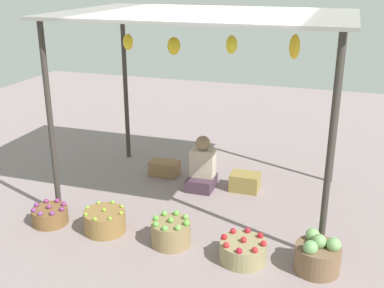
# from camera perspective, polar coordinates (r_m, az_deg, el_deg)

# --- Properties ---
(ground_plane) EXTENTS (14.00, 14.00, 0.00)m
(ground_plane) POSITION_cam_1_polar(r_m,az_deg,el_deg) (6.69, 1.42, -6.18)
(ground_plane) COLOR gray
(market_stall_structure) EXTENTS (3.57, 2.39, 2.47)m
(market_stall_structure) POSITION_cam_1_polar(r_m,az_deg,el_deg) (6.04, 1.65, 13.71)
(market_stall_structure) COLOR #38332D
(market_stall_structure) RESTS_ON ground
(vendor_person) EXTENTS (0.36, 0.44, 0.78)m
(vendor_person) POSITION_cam_1_polar(r_m,az_deg,el_deg) (6.81, 1.24, -2.93)
(vendor_person) COLOR #46313E
(vendor_person) RESTS_ON ground
(basket_purple_onions) EXTENTS (0.44, 0.44, 0.26)m
(basket_purple_onions) POSITION_cam_1_polar(r_m,az_deg,el_deg) (6.21, -16.58, -8.14)
(basket_purple_onions) COLOR brown
(basket_purple_onions) RESTS_ON ground
(basket_limes) EXTENTS (0.50, 0.50, 0.30)m
(basket_limes) POSITION_cam_1_polar(r_m,az_deg,el_deg) (5.87, -10.35, -9.02)
(basket_limes) COLOR olive
(basket_limes) RESTS_ON ground
(basket_green_apples) EXTENTS (0.45, 0.45, 0.34)m
(basket_green_apples) POSITION_cam_1_polar(r_m,az_deg,el_deg) (5.53, -2.50, -10.49)
(basket_green_apples) COLOR #8F774E
(basket_green_apples) RESTS_ON ground
(basket_red_apples) EXTENTS (0.51, 0.51, 0.28)m
(basket_red_apples) POSITION_cam_1_polar(r_m,az_deg,el_deg) (5.29, 6.12, -12.51)
(basket_red_apples) COLOR #95895E
(basket_red_apples) RESTS_ON ground
(basket_cabbages) EXTENTS (0.47, 0.47, 0.42)m
(basket_cabbages) POSITION_cam_1_polar(r_m,az_deg,el_deg) (5.23, 14.75, -12.72)
(basket_cabbages) COLOR brown
(basket_cabbages) RESTS_ON ground
(wooden_crate_near_vendor) EXTENTS (0.44, 0.27, 0.22)m
(wooden_crate_near_vendor) POSITION_cam_1_polar(r_m,az_deg,el_deg) (7.31, -3.29, -2.88)
(wooden_crate_near_vendor) COLOR #8F6946
(wooden_crate_near_vendor) RESTS_ON ground
(wooden_crate_stacked_rear) EXTENTS (0.40, 0.30, 0.25)m
(wooden_crate_stacked_rear) POSITION_cam_1_polar(r_m,az_deg,el_deg) (6.85, 6.31, -4.52)
(wooden_crate_stacked_rear) COLOR olive
(wooden_crate_stacked_rear) RESTS_ON ground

